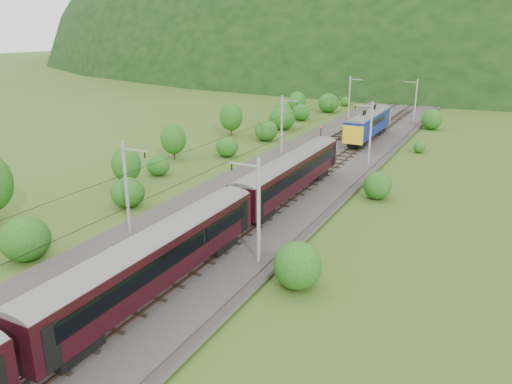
% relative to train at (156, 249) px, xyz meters
% --- Properties ---
extents(ground, '(600.00, 600.00, 0.00)m').
position_rel_train_xyz_m(ground, '(-2.40, 7.29, -3.47)').
color(ground, '#39591C').
rests_on(ground, ground).
extents(railbed, '(14.00, 220.00, 0.30)m').
position_rel_train_xyz_m(railbed, '(-2.40, 17.29, -3.32)').
color(railbed, '#38332D').
rests_on(railbed, ground).
extents(track_left, '(2.40, 220.00, 0.27)m').
position_rel_train_xyz_m(track_left, '(-4.80, 17.29, -3.10)').
color(track_left, brown).
rests_on(track_left, railbed).
extents(track_right, '(2.40, 220.00, 0.27)m').
position_rel_train_xyz_m(track_right, '(0.00, 17.29, -3.10)').
color(track_right, brown).
rests_on(track_right, railbed).
extents(catenary_left, '(2.54, 192.28, 8.00)m').
position_rel_train_xyz_m(catenary_left, '(-8.52, 39.29, 1.03)').
color(catenary_left, gray).
rests_on(catenary_left, railbed).
extents(catenary_right, '(2.54, 192.28, 8.00)m').
position_rel_train_xyz_m(catenary_right, '(3.72, 39.29, 1.03)').
color(catenary_right, gray).
rests_on(catenary_right, railbed).
extents(overhead_wires, '(4.83, 198.00, 0.03)m').
position_rel_train_xyz_m(overhead_wires, '(-2.40, 17.29, 3.63)').
color(overhead_wires, black).
rests_on(overhead_wires, ground).
extents(mountain_main, '(504.00, 360.00, 244.00)m').
position_rel_train_xyz_m(mountain_main, '(-2.40, 267.29, -3.47)').
color(mountain_main, black).
rests_on(mountain_main, ground).
extents(mountain_ridge, '(336.00, 280.00, 132.00)m').
position_rel_train_xyz_m(mountain_ridge, '(-122.40, 307.29, -3.47)').
color(mountain_ridge, black).
rests_on(mountain_ridge, ground).
extents(train, '(2.92, 117.47, 5.08)m').
position_rel_train_xyz_m(train, '(0.00, 0.00, 0.00)').
color(train, black).
rests_on(train, ground).
extents(hazard_post_near, '(0.18, 0.18, 1.71)m').
position_rel_train_xyz_m(hazard_post_near, '(-2.93, 32.07, -2.31)').
color(hazard_post_near, red).
rests_on(hazard_post_near, railbed).
extents(hazard_post_far, '(0.15, 0.15, 1.36)m').
position_rel_train_xyz_m(hazard_post_far, '(-2.08, 44.07, -2.49)').
color(hazard_post_far, red).
rests_on(hazard_post_far, railbed).
extents(signal, '(0.23, 0.23, 2.09)m').
position_rel_train_xyz_m(signal, '(-6.75, 50.37, -1.94)').
color(signal, black).
rests_on(signal, railbed).
extents(vegetation_left, '(13.51, 148.67, 6.63)m').
position_rel_train_xyz_m(vegetation_left, '(-16.85, 19.96, -1.11)').
color(vegetation_left, '#185015').
rests_on(vegetation_left, ground).
extents(vegetation_right, '(6.82, 101.28, 3.22)m').
position_rel_train_xyz_m(vegetation_right, '(7.89, 31.86, -2.05)').
color(vegetation_right, '#185015').
rests_on(vegetation_right, ground).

